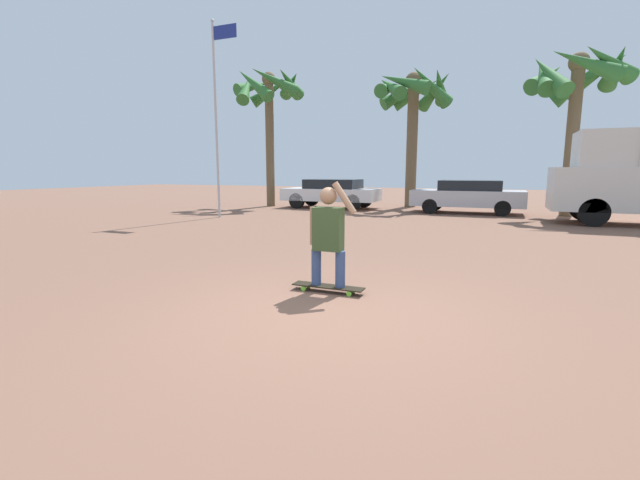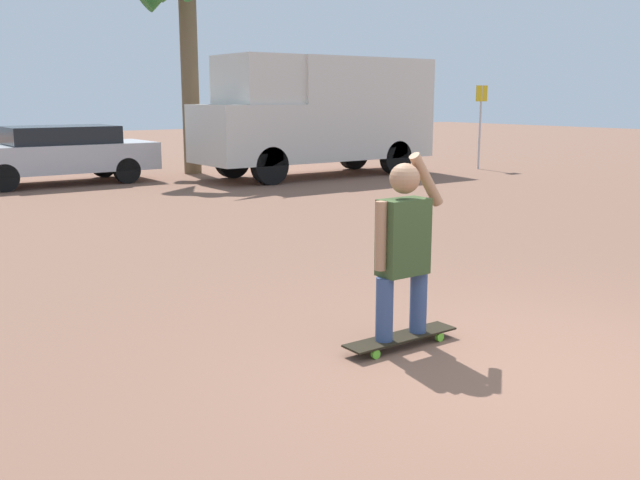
# 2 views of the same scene
# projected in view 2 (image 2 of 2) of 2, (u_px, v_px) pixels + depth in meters

# --- Properties ---
(ground_plane) EXTENTS (80.00, 80.00, 0.00)m
(ground_plane) POSITION_uv_depth(u_px,v_px,m) (521.00, 372.00, 5.27)
(ground_plane) COLOR brown
(skateboard) EXTENTS (1.05, 0.23, 0.09)m
(skateboard) POSITION_uv_depth(u_px,v_px,m) (401.00, 338.00, 5.80)
(skateboard) COLOR black
(skateboard) RESTS_ON ground_plane
(person_skateboarder) EXTENTS (0.69, 0.24, 1.49)m
(person_skateboarder) POSITION_uv_depth(u_px,v_px,m) (403.00, 241.00, 5.64)
(person_skateboarder) COLOR #384C7A
(person_skateboarder) RESTS_ON skateboard
(camper_van) EXTENTS (6.30, 2.08, 3.00)m
(camper_van) POSITION_uv_depth(u_px,v_px,m) (320.00, 112.00, 18.25)
(camper_van) COLOR black
(camper_van) RESTS_ON ground_plane
(parked_car_silver) EXTENTS (4.41, 1.86, 1.35)m
(parked_car_silver) POSITION_uv_depth(u_px,v_px,m) (58.00, 153.00, 16.66)
(parked_car_silver) COLOR black
(parked_car_silver) RESTS_ON ground_plane
(street_sign) EXTENTS (0.44, 0.06, 2.33)m
(street_sign) POSITION_uv_depth(u_px,v_px,m) (481.00, 116.00, 20.05)
(street_sign) COLOR #B7B7BC
(street_sign) RESTS_ON ground_plane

